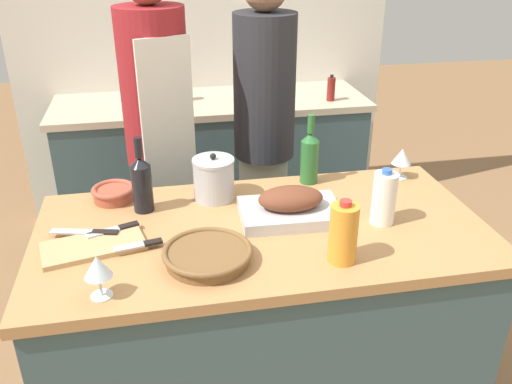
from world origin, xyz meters
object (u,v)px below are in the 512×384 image
condiment_bottle_tall (175,86)px  person_cook_aproned (159,133)px  knife_chef (87,232)px  person_cook_guest (264,128)px  juice_jug (343,233)px  condiment_bottle_short (331,89)px  wicker_basket (208,255)px  wine_glass_right (98,268)px  knife_paring (140,245)px  stock_pot (214,179)px  mixing_bowl (114,193)px  cutting_board (93,246)px  wine_glass_left (402,157)px  milk_jug (384,198)px  knife_bread (115,229)px  wine_bottle_dark (309,156)px  roasting_pan (290,207)px  wine_bottle_green (142,182)px

condiment_bottle_tall → person_cook_aproned: 0.77m
knife_chef → person_cook_guest: size_ratio=0.13×
juice_jug → condiment_bottle_short: size_ratio=1.36×
wicker_basket → person_cook_aproned: person_cook_aproned is taller
juice_jug → condiment_bottle_short: (0.51, 1.67, -0.02)m
wine_glass_right → condiment_bottle_short: size_ratio=0.86×
knife_paring → stock_pot: bearing=49.4°
mixing_bowl → wine_glass_right: size_ratio=1.23×
cutting_board → mixing_bowl: 0.36m
wine_glass_left → person_cook_guest: size_ratio=0.08×
condiment_bottle_short → stock_pot: bearing=-126.3°
milk_jug → wine_glass_left: bearing=57.0°
cutting_board → knife_bread: bearing=49.7°
wine_bottle_dark → wine_glass_left: (0.39, -0.03, -0.02)m
stock_pot → milk_jug: size_ratio=0.90×
knife_bread → person_cook_aproned: person_cook_aproned is taller
wine_glass_right → person_cook_aproned: (0.20, 1.13, -0.02)m
wine_bottle_dark → knife_paring: 0.81m
roasting_pan → wine_bottle_green: bearing=162.5°
roasting_pan → cutting_board: roasting_pan is taller
stock_pot → juice_jug: (0.34, -0.52, 0.02)m
wine_bottle_green → cutting_board: bearing=-124.7°
wine_bottle_green → milk_jug: bearing=-17.0°
knife_paring → condiment_bottle_tall: bearing=82.6°
stock_pot → wine_glass_right: (-0.40, -0.56, 0.02)m
juice_jug → knife_bread: juice_jug is taller
wicker_basket → mixing_bowl: size_ratio=1.72×
cutting_board → person_cook_aproned: size_ratio=0.20×
milk_jug → person_cook_guest: size_ratio=0.12×
wicker_basket → condiment_bottle_short: condiment_bottle_short is taller
wine_glass_left → knife_paring: (-1.08, -0.37, -0.07)m
cutting_board → wine_bottle_dark: wine_bottle_dark is taller
wine_glass_right → knife_bread: 0.36m
condiment_bottle_tall → juice_jug: bearing=-77.3°
knife_paring → person_cook_aproned: bearing=84.0°
wine_glass_left → knife_bread: size_ratio=0.73×
stock_pot → person_cook_guest: person_cook_guest is taller
wicker_basket → juice_jug: size_ratio=1.35×
wicker_basket → knife_chef: (-0.39, 0.23, -0.01)m
wicker_basket → mixing_bowl: mixing_bowl is taller
stock_pot → wine_bottle_dark: 0.41m
condiment_bottle_short → wine_bottle_dark: bearing=-112.4°
milk_jug → roasting_pan: bearing=163.9°
person_cook_aproned → mixing_bowl: bearing=-128.5°
juice_jug → wine_glass_right: bearing=-176.3°
person_cook_guest → wine_bottle_dark: bearing=-67.0°
cutting_board → knife_paring: bearing=-15.0°
roasting_pan → knife_chef: bearing=-180.0°
milk_jug → condiment_bottle_short: 1.49m
milk_jug → knife_bread: bearing=174.3°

